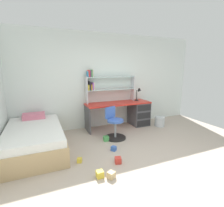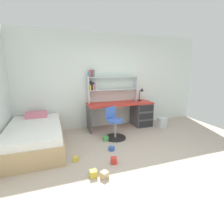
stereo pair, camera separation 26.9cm
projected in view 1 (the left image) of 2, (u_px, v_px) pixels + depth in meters
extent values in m
cube|color=#B2A393|center=(153.00, 166.00, 3.04)|extent=(6.02, 5.85, 0.02)
cube|color=silver|center=(104.00, 81.00, 4.98)|extent=(6.02, 0.06, 2.68)
cube|color=red|center=(118.00, 103.00, 4.90)|extent=(1.87, 0.61, 0.04)
cube|color=#4C4C51|center=(139.00, 113.00, 5.24)|extent=(0.49, 0.58, 0.70)
cube|color=#4C4C51|center=(87.00, 119.00, 4.62)|extent=(0.03, 0.55, 0.70)
cube|color=black|center=(144.00, 123.00, 5.02)|extent=(0.44, 0.01, 0.18)
cube|color=black|center=(144.00, 116.00, 4.97)|extent=(0.44, 0.01, 0.18)
cube|color=black|center=(144.00, 108.00, 4.93)|extent=(0.44, 0.01, 0.18)
cube|color=silver|center=(86.00, 90.00, 4.65)|extent=(0.02, 0.22, 0.75)
cube|color=silver|center=(133.00, 88.00, 5.20)|extent=(0.02, 0.22, 0.75)
cube|color=silver|center=(111.00, 89.00, 4.93)|extent=(1.42, 0.22, 0.02)
cube|color=silver|center=(111.00, 77.00, 4.86)|extent=(1.42, 0.22, 0.02)
cube|color=yellow|center=(88.00, 87.00, 4.65)|extent=(0.03, 0.18, 0.15)
cube|color=#26262D|center=(90.00, 86.00, 4.66)|extent=(0.03, 0.18, 0.24)
cube|color=gold|center=(91.00, 87.00, 4.69)|extent=(0.03, 0.19, 0.16)
cube|color=purple|center=(92.00, 86.00, 4.69)|extent=(0.04, 0.20, 0.21)
cube|color=beige|center=(94.00, 86.00, 4.71)|extent=(0.04, 0.16, 0.21)
cube|color=#338CBF|center=(87.00, 74.00, 4.58)|extent=(0.02, 0.13, 0.15)
cube|color=red|center=(89.00, 74.00, 4.59)|extent=(0.04, 0.14, 0.19)
cube|color=purple|center=(90.00, 74.00, 4.61)|extent=(0.02, 0.13, 0.18)
cube|color=#4CA559|center=(91.00, 73.00, 4.61)|extent=(0.03, 0.18, 0.19)
cube|color=beige|center=(92.00, 73.00, 4.63)|extent=(0.03, 0.18, 0.20)
cylinder|color=black|center=(137.00, 100.00, 5.21)|extent=(0.12, 0.12, 0.02)
cylinder|color=black|center=(137.00, 95.00, 5.18)|extent=(0.02, 0.02, 0.30)
cone|color=black|center=(140.00, 90.00, 5.14)|extent=(0.12, 0.11, 0.13)
cylinder|color=black|center=(115.00, 137.00, 4.24)|extent=(0.52, 0.52, 0.03)
cylinder|color=#A5A8AD|center=(115.00, 130.00, 4.20)|extent=(0.05, 0.05, 0.43)
cylinder|color=#3F66BF|center=(115.00, 121.00, 4.15)|extent=(0.40, 0.40, 0.05)
cube|color=#3F66BF|center=(110.00, 112.00, 4.24)|extent=(0.31, 0.15, 0.28)
cube|color=tan|center=(35.00, 142.00, 3.57)|extent=(1.13, 1.91, 0.37)
cube|color=white|center=(34.00, 131.00, 3.52)|extent=(1.07, 1.85, 0.14)
cube|color=#D8728C|center=(34.00, 116.00, 4.12)|extent=(0.50, 0.32, 0.12)
cylinder|color=silver|center=(160.00, 121.00, 5.10)|extent=(0.29, 0.29, 0.29)
cube|color=#3860B7|center=(114.00, 149.00, 3.58)|extent=(0.13, 0.13, 0.10)
cube|color=#479E51|center=(106.00, 139.00, 4.07)|extent=(0.12, 0.12, 0.12)
cube|color=red|center=(118.00, 160.00, 3.11)|extent=(0.14, 0.14, 0.11)
cube|color=gold|center=(100.00, 174.00, 2.70)|extent=(0.11, 0.11, 0.11)
cube|color=tan|center=(111.00, 175.00, 2.69)|extent=(0.14, 0.14, 0.10)
cube|color=gold|center=(80.00, 160.00, 3.14)|extent=(0.11, 0.11, 0.08)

